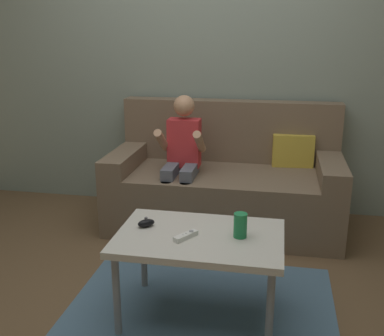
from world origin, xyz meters
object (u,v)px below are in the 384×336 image
(game_remote_white_near_edge, at_px, (186,236))
(soda_can, at_px, (240,225))
(couch, at_px, (226,184))
(coffee_table, at_px, (200,243))
(nunchuk_black, at_px, (146,223))
(person_seated_on_couch, at_px, (182,156))

(game_remote_white_near_edge, relative_size, soda_can, 1.12)
(couch, xyz_separation_m, coffee_table, (0.01, -1.23, 0.10))
(couch, xyz_separation_m, nunchuk_black, (-0.27, -1.19, 0.17))
(person_seated_on_couch, xyz_separation_m, nunchuk_black, (0.03, -1.00, -0.09))
(coffee_table, relative_size, game_remote_white_near_edge, 6.03)
(couch, xyz_separation_m, game_remote_white_near_edge, (-0.05, -1.28, 0.16))
(person_seated_on_couch, distance_m, coffee_table, 1.10)
(couch, height_order, game_remote_white_near_edge, couch)
(couch, relative_size, coffee_table, 2.04)
(coffee_table, height_order, nunchuk_black, nunchuk_black)
(game_remote_white_near_edge, bearing_deg, nunchuk_black, 157.23)
(coffee_table, distance_m, soda_can, 0.23)
(nunchuk_black, bearing_deg, soda_can, -3.55)
(person_seated_on_couch, height_order, soda_can, person_seated_on_couch)
(soda_can, bearing_deg, couch, 99.84)
(game_remote_white_near_edge, bearing_deg, soda_can, 14.30)
(coffee_table, relative_size, nunchuk_black, 8.39)
(nunchuk_black, bearing_deg, coffee_table, -8.60)
(person_seated_on_couch, xyz_separation_m, coffee_table, (0.31, -1.04, -0.15))
(person_seated_on_couch, distance_m, nunchuk_black, 1.00)
(coffee_table, xyz_separation_m, game_remote_white_near_edge, (-0.06, -0.05, 0.06))
(person_seated_on_couch, relative_size, coffee_table, 1.20)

